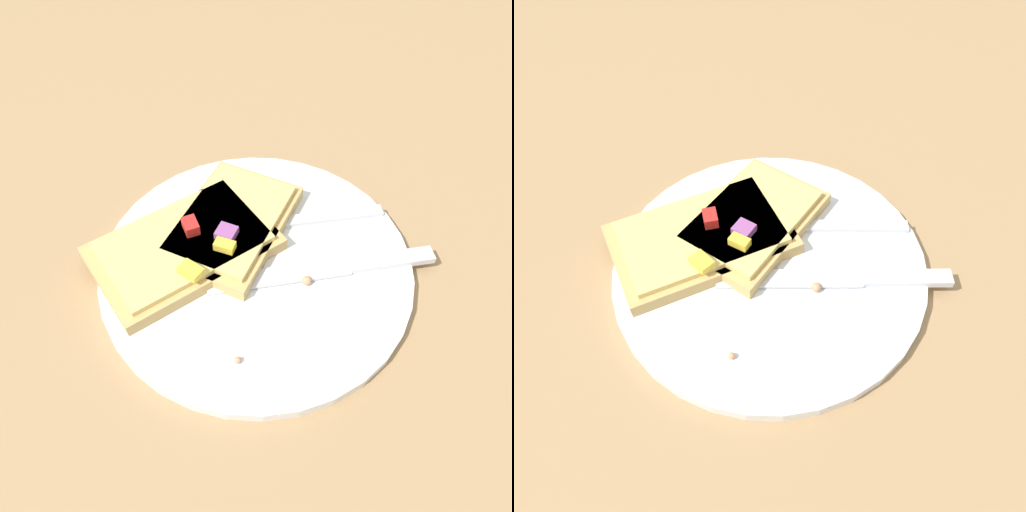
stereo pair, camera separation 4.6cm
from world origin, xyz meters
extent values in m
plane|color=#9E7A51|center=(0.00, 0.00, 0.00)|extent=(4.00, 4.00, 0.00)
cylinder|color=white|center=(0.00, 0.00, 0.01)|extent=(0.30, 0.30, 0.01)
cube|color=silver|center=(-0.02, 0.08, 0.01)|extent=(0.05, 0.13, 0.01)
cube|color=silver|center=(-0.05, -0.01, 0.01)|extent=(0.04, 0.06, 0.01)
cube|color=silver|center=(-0.07, -0.05, 0.01)|extent=(0.01, 0.03, 0.00)
cube|color=silver|center=(-0.06, -0.05, 0.01)|extent=(0.01, 0.03, 0.00)
cube|color=silver|center=(-0.06, -0.05, 0.01)|extent=(0.01, 0.03, 0.00)
cube|color=silver|center=(-0.05, -0.05, 0.01)|extent=(0.01, 0.03, 0.00)
cube|color=silver|center=(0.05, 0.12, 0.01)|extent=(0.04, 0.08, 0.01)
cube|color=silver|center=(0.02, 0.01, 0.01)|extent=(0.05, 0.13, 0.00)
cube|color=tan|center=(-0.04, -0.06, 0.02)|extent=(0.13, 0.18, 0.01)
cube|color=#E0C16B|center=(-0.04, -0.06, 0.03)|extent=(0.12, 0.16, 0.01)
cube|color=yellow|center=(0.00, -0.06, 0.04)|extent=(0.02, 0.02, 0.01)
cube|color=#934C8E|center=(-0.03, -0.02, 0.04)|extent=(0.02, 0.02, 0.01)
cube|color=tan|center=(-0.05, -0.01, 0.02)|extent=(0.17, 0.17, 0.01)
cube|color=#E0C16B|center=(-0.05, -0.01, 0.03)|extent=(0.15, 0.15, 0.01)
cube|color=red|center=(-0.05, -0.05, 0.04)|extent=(0.02, 0.01, 0.01)
cube|color=yellow|center=(-0.01, -0.03, 0.04)|extent=(0.02, 0.02, 0.01)
sphere|color=tan|center=(-0.03, -0.07, 0.02)|extent=(0.01, 0.01, 0.01)
sphere|color=tan|center=(0.09, -0.06, 0.02)|extent=(0.01, 0.01, 0.01)
sphere|color=tan|center=(0.04, 0.03, 0.02)|extent=(0.01, 0.01, 0.01)
sphere|color=tan|center=(0.01, -0.01, 0.02)|extent=(0.01, 0.01, 0.01)
camera|label=1|loc=(0.26, -0.12, 0.39)|focal=35.00mm
camera|label=2|loc=(0.27, -0.07, 0.39)|focal=35.00mm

